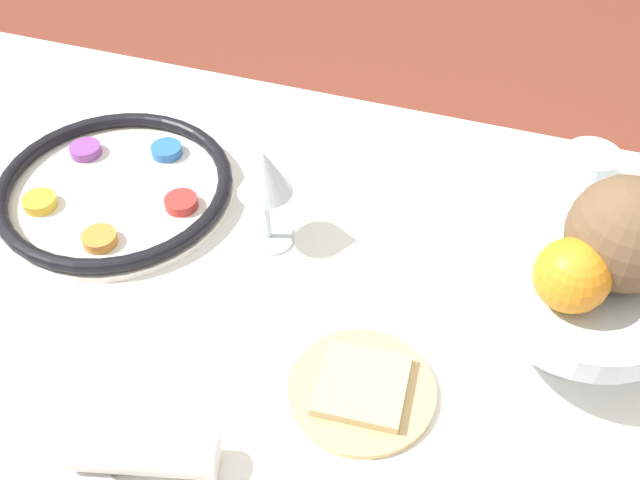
% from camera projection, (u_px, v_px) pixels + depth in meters
% --- Properties ---
extents(dining_table, '(1.46, 0.82, 0.70)m').
position_uv_depth(dining_table, '(303.00, 444.00, 1.15)').
color(dining_table, white).
rests_on(dining_table, ground_plane).
extents(seder_plate, '(0.32, 0.32, 0.03)m').
position_uv_depth(seder_plate, '(115.00, 188.00, 1.01)').
color(seder_plate, silver).
rests_on(seder_plate, dining_table).
extents(wine_glass, '(0.07, 0.07, 0.14)m').
position_uv_depth(wine_glass, '(265.00, 177.00, 0.89)').
color(wine_glass, silver).
rests_on(wine_glass, dining_table).
extents(fruit_stand, '(0.21, 0.21, 0.10)m').
position_uv_depth(fruit_stand, '(582.00, 295.00, 0.79)').
color(fruit_stand, silver).
rests_on(fruit_stand, dining_table).
extents(orange_fruit, '(0.08, 0.08, 0.08)m').
position_uv_depth(orange_fruit, '(572.00, 275.00, 0.73)').
color(orange_fruit, orange).
rests_on(orange_fruit, fruit_stand).
extents(coconut, '(0.12, 0.12, 0.12)m').
position_uv_depth(coconut, '(626.00, 234.00, 0.74)').
color(coconut, brown).
rests_on(coconut, fruit_stand).
extents(bread_plate, '(0.16, 0.16, 0.02)m').
position_uv_depth(bread_plate, '(362.00, 388.00, 0.80)').
color(bread_plate, tan).
rests_on(bread_plate, dining_table).
extents(napkin_roll, '(0.15, 0.08, 0.04)m').
position_uv_depth(napkin_roll, '(144.00, 454.00, 0.73)').
color(napkin_roll, white).
rests_on(napkin_roll, dining_table).
extents(cup_mid, '(0.07, 0.07, 0.06)m').
position_uv_depth(cup_mid, '(588.00, 171.00, 1.01)').
color(cup_mid, silver).
rests_on(cup_mid, dining_table).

